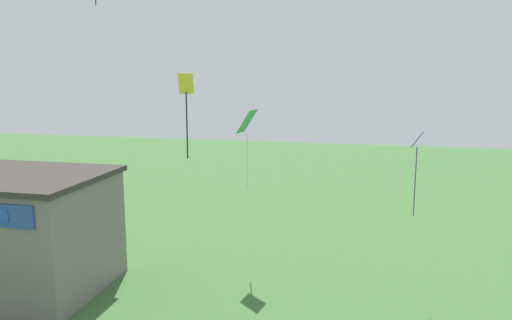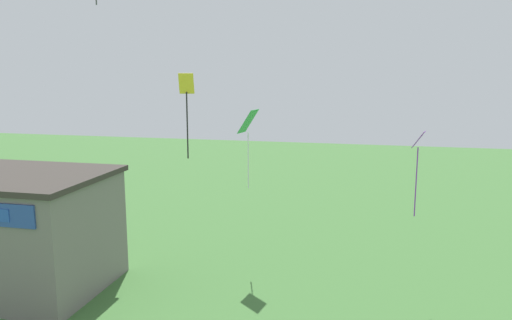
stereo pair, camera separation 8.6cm
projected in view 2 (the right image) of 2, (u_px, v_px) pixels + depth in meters
The scene contains 4 objects.
seaside_building at pixel (9, 230), 22.19m from camera, with size 8.75×5.97×5.22m.
kite_green_diamond at pixel (248, 130), 24.30m from camera, with size 0.92×1.10×3.92m.
kite_purple_streamer at pixel (417, 158), 20.70m from camera, with size 0.60×0.68×3.62m.
kite_yellow_diamond at pixel (187, 102), 17.22m from camera, with size 0.54×0.27×2.96m.
Camera 2 is at (3.44, -7.63, 9.55)m, focal length 35.00 mm.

